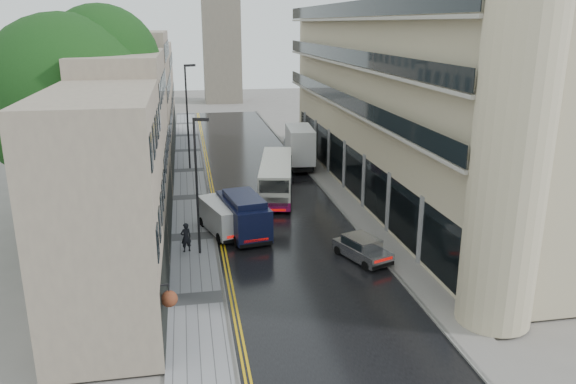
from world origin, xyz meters
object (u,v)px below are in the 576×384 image
object	(u,v)px
white_lorry	(290,151)
lamp_post_near	(197,188)
cream_bus	(261,188)
pedestrian	(186,237)
silver_hatchback	(366,259)
lamp_post_far	(187,118)
tree_far	(106,108)
navy_van	(236,225)
tree_near	(71,128)
white_van	(219,227)

from	to	relation	value
white_lorry	lamp_post_near	distance (m)	19.58
cream_bus	pedestrian	bearing A→B (deg)	-113.32
silver_hatchback	white_lorry	bearing A→B (deg)	69.66
white_lorry	lamp_post_far	size ratio (longest dim) A/B	0.79
tree_far	navy_van	world-z (taller)	tree_far
white_lorry	navy_van	size ratio (longest dim) A/B	1.36
tree_near	white_lorry	size ratio (longest dim) A/B	1.91
silver_hatchback	lamp_post_far	distance (m)	25.74
white_lorry	pedestrian	distance (m)	19.51
lamp_post_near	silver_hatchback	bearing A→B (deg)	-8.50
white_van	lamp_post_far	size ratio (longest dim) A/B	0.50
tree_near	tree_far	world-z (taller)	tree_near
silver_hatchback	lamp_post_far	world-z (taller)	lamp_post_far
tree_near	white_van	xyz separation A→B (m)	(8.20, -2.06, -5.89)
white_lorry	lamp_post_far	xyz separation A→B (m)	(-8.78, 2.51, 2.78)
navy_van	lamp_post_far	bearing A→B (deg)	87.20
cream_bus	white_lorry	distance (m)	9.98
tree_near	cream_bus	world-z (taller)	tree_near
lamp_post_far	tree_far	bearing A→B (deg)	-174.10
tree_near	pedestrian	world-z (taller)	tree_near
tree_far	silver_hatchback	distance (m)	26.07
cream_bus	lamp_post_far	world-z (taller)	lamp_post_far
white_lorry	pedestrian	world-z (taller)	white_lorry
cream_bus	lamp_post_near	size ratio (longest dim) A/B	1.28
white_lorry	lamp_post_near	world-z (taller)	lamp_post_near
tree_far	cream_bus	distance (m)	14.82
silver_hatchback	tree_near	bearing A→B (deg)	134.21
navy_van	cream_bus	bearing A→B (deg)	61.75
silver_hatchback	cream_bus	bearing A→B (deg)	87.67
navy_van	tree_far	bearing A→B (deg)	109.31
tree_far	white_van	distance (m)	17.78
tree_near	tree_far	size ratio (longest dim) A/B	1.11
tree_far	pedestrian	world-z (taller)	tree_far
white_lorry	silver_hatchback	world-z (taller)	white_lorry
tree_far	white_lorry	distance (m)	15.83
silver_hatchback	pedestrian	xyz separation A→B (m)	(-9.47, 4.13, 0.29)
silver_hatchback	lamp_post_near	xyz separation A→B (m)	(-8.72, 3.77, 3.30)
cream_bus	white_van	distance (m)	7.68
navy_van	silver_hatchback	bearing A→B (deg)	-44.66
tree_near	cream_bus	xyz separation A→B (m)	(11.64, 4.80, -5.57)
silver_hatchback	white_van	xyz separation A→B (m)	(-7.50, 5.23, 0.36)
white_van	pedestrian	world-z (taller)	white_van
tree_far	cream_bus	size ratio (longest dim) A/B	1.26
white_van	lamp_post_near	xyz separation A→B (m)	(-1.22, -1.47, 2.95)
pedestrian	cream_bus	bearing A→B (deg)	-145.86
white_lorry	silver_hatchback	bearing A→B (deg)	-84.82
tree_near	lamp_post_near	bearing A→B (deg)	-26.81
tree_near	white_van	distance (m)	10.31
cream_bus	pedestrian	distance (m)	9.63
silver_hatchback	white_van	distance (m)	9.15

